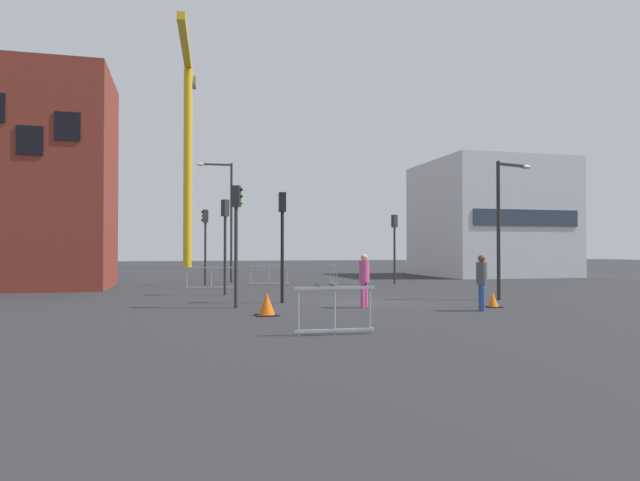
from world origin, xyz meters
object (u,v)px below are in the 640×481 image
traffic_cone_by_barrier (493,300)px  traffic_cone_orange (267,305)px  pedestrian_waiting (364,276)px  pedestrian_walking (482,278)px  streetlamp_short (503,215)px  streetlamp_tall (227,211)px  traffic_light_median (395,237)px  traffic_light_corner (282,229)px  traffic_light_verge (236,226)px  traffic_light_near (205,235)px  construction_crane (188,125)px  traffic_light_far (225,231)px

traffic_cone_by_barrier → traffic_cone_orange: traffic_cone_orange is taller
pedestrian_waiting → traffic_cone_orange: bearing=-158.5°
pedestrian_walking → traffic_cone_by_barrier: size_ratio=3.37×
streetlamp_short → pedestrian_waiting: 6.72m
pedestrian_walking → traffic_cone_orange: (-6.70, 0.42, -0.71)m
streetlamp_short → streetlamp_tall: bearing=123.5°
streetlamp_tall → traffic_cone_orange: bearing=-90.7°
traffic_light_median → traffic_light_corner: bearing=-130.4°
traffic_light_verge → traffic_cone_by_barrier: (8.30, -1.91, -2.47)m
traffic_light_median → traffic_cone_orange: 16.37m
traffic_cone_by_barrier → streetlamp_tall: bearing=114.1°
streetlamp_tall → traffic_light_near: streetlamp_tall is taller
traffic_light_near → pedestrian_waiting: size_ratio=2.31×
traffic_light_corner → construction_crane: bearing=94.0°
streetlamp_short → traffic_cone_by_barrier: streetlamp_short is taller
traffic_light_far → streetlamp_tall: bearing=85.0°
streetlamp_tall → traffic_cone_orange: streetlamp_tall is taller
traffic_light_far → traffic_light_near: bearing=94.3°
traffic_light_median → traffic_light_corner: (-8.16, -9.58, 0.06)m
traffic_light_median → traffic_light_verge: (-9.93, -10.90, 0.09)m
traffic_light_far → pedestrian_walking: 11.08m
traffic_light_near → traffic_light_verge: bearing=-87.8°
traffic_light_median → traffic_light_near: traffic_light_near is taller
traffic_light_median → pedestrian_waiting: 13.39m
pedestrian_walking → traffic_cone_by_barrier: 1.53m
traffic_light_median → traffic_light_verge: traffic_light_verge is taller
traffic_light_corner → traffic_cone_by_barrier: size_ratio=7.65×
traffic_light_verge → traffic_light_near: size_ratio=0.98×
traffic_light_median → pedestrian_walking: (-2.57, -13.72, -1.60)m
construction_crane → streetlamp_short: construction_crane is taller
construction_crane → traffic_cone_by_barrier: 47.08m
traffic_light_median → traffic_light_far: (-9.89, -5.57, 0.09)m
streetlamp_tall → traffic_cone_by_barrier: 18.60m
traffic_cone_orange → streetlamp_tall: bearing=89.3°
traffic_light_verge → pedestrian_walking: traffic_light_verge is taller
construction_crane → pedestrian_walking: size_ratio=12.66×
construction_crane → traffic_cone_orange: (1.74, -44.17, -14.80)m
construction_crane → pedestrian_walking: 47.52m
traffic_light_far → traffic_cone_orange: (0.61, -7.72, -2.40)m
traffic_light_near → pedestrian_waiting: 14.14m
traffic_light_verge → traffic_cone_orange: traffic_light_verge is taller
construction_crane → streetlamp_short: bearing=-74.6°
streetlamp_short → traffic_light_verge: 10.27m
traffic_light_near → traffic_light_far: bearing=-85.7°
construction_crane → traffic_light_corner: bearing=-86.0°
streetlamp_short → pedestrian_walking: size_ratio=3.02×
traffic_cone_orange → traffic_light_median: bearing=55.1°
streetlamp_short → traffic_cone_by_barrier: bearing=-129.0°
pedestrian_walking → pedestrian_waiting: bearing=151.5°
streetlamp_short → pedestrian_walking: bearing=-131.0°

